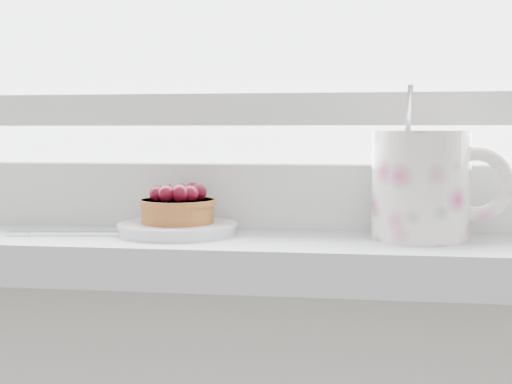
% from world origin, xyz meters
% --- Properties ---
extents(saucer, '(0.12, 0.12, 0.01)m').
position_xyz_m(saucer, '(-0.08, 1.89, 0.95)').
color(saucer, silver).
rests_on(saucer, windowsill).
extents(raspberry_tart, '(0.08, 0.08, 0.04)m').
position_xyz_m(raspberry_tart, '(-0.08, 1.89, 0.97)').
color(raspberry_tart, brown).
rests_on(raspberry_tart, saucer).
extents(floral_mug, '(0.14, 0.10, 0.15)m').
position_xyz_m(floral_mug, '(0.16, 1.89, 1.00)').
color(floral_mug, white).
rests_on(floral_mug, windowsill).
extents(fork, '(0.22, 0.05, 0.00)m').
position_xyz_m(fork, '(-0.15, 1.88, 0.94)').
color(fork, silver).
rests_on(fork, windowsill).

